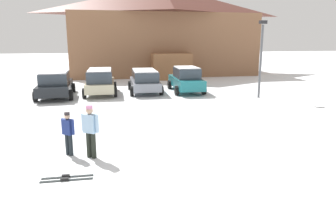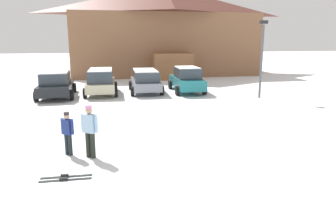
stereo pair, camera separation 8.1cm
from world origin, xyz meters
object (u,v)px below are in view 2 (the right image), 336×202
Objects in this scene: ski_lodge at (163,30)px; lamp_post at (262,55)px; skier_teen_in_navy_coat at (68,131)px; parked_grey_wagon at (145,80)px; parked_beige_suv at (101,81)px; parked_teal_hatchback at (187,79)px; skier_adult_in_blue_parka at (90,128)px; parked_black_sedan at (56,84)px; pair_of_skis at (65,178)px.

ski_lodge is 4.02× the size of lamp_post.
parked_grey_wagon is at bearing 71.11° from skier_teen_in_navy_coat.
parked_beige_suv is at bearing -118.33° from ski_lodge.
ski_lodge reaches higher than parked_teal_hatchback.
parked_teal_hatchback is at bearing 58.17° from skier_teen_in_navy_coat.
parked_teal_hatchback reaches higher than skier_adult_in_blue_parka.
pair_of_skis is at bearing -80.13° from parked_black_sedan.
skier_teen_in_navy_coat is (-0.78, -10.96, -0.12)m from parked_beige_suv.
lamp_post is at bearing -77.00° from ski_lodge.
pair_of_skis is (0.11, -1.75, -0.77)m from skier_teen_in_navy_coat.
pair_of_skis is at bearing -93.02° from parked_beige_suv.
parked_beige_suv is (-6.39, -11.85, -3.73)m from ski_lodge.
lamp_post reaches higher than pair_of_skis.
skier_adult_in_blue_parka is (-6.47, -23.17, -3.70)m from ski_lodge.
pair_of_skis is at bearing -106.04° from ski_lodge.
skier_adult_in_blue_parka reaches higher than pair_of_skis.
lamp_post reaches higher than parked_black_sedan.
skier_teen_in_navy_coat is (2.02, -10.55, -0.04)m from parked_black_sedan.
parked_teal_hatchback is 5.34m from lamp_post.
skier_adult_in_blue_parka is at bearing -105.12° from parked_grey_wagon.
parked_beige_suv is 0.96× the size of parked_teal_hatchback.
parked_grey_wagon is at bearing 2.70° from parked_beige_suv.
ski_lodge is at bearing 74.39° from skier_adult_in_blue_parka.
parked_black_sedan is at bearing 99.87° from pair_of_skis.
parked_black_sedan is 3.37× the size of skier_teen_in_navy_coat.
skier_adult_in_blue_parka is (-5.99, -11.13, 0.06)m from parked_teal_hatchback.
parked_teal_hatchback is 3.30× the size of pair_of_skis.
ski_lodge is at bearing 53.12° from parked_black_sedan.
parked_beige_suv is 3.02m from parked_grey_wagon.
parked_grey_wagon is at bearing 74.00° from pair_of_skis.
ski_lodge is at bearing 87.69° from parked_teal_hatchback.
ski_lodge reaches higher than pair_of_skis.
skier_adult_in_blue_parka is (2.73, -10.90, 0.11)m from parked_black_sedan.
lamp_post is (6.86, -3.39, 1.86)m from parked_grey_wagon.
parked_black_sedan is 10.74m from skier_teen_in_navy_coat.
parked_black_sedan is (-9.20, -12.26, -3.81)m from ski_lodge.
skier_adult_in_blue_parka is 1.77m from pair_of_skis.
parked_teal_hatchback reaches higher than parked_beige_suv.
ski_lodge is 15.61m from lamp_post.
skier_adult_in_blue_parka is at bearing 67.05° from pair_of_skis.
parked_teal_hatchback is (8.72, 0.23, 0.05)m from parked_black_sedan.
ski_lodge reaches higher than parked_grey_wagon.
parked_black_sedan is at bearing 104.05° from skier_adult_in_blue_parka.
skier_teen_in_navy_coat is at bearing -79.13° from parked_black_sedan.
skier_teen_in_navy_coat is at bearing -121.83° from parked_teal_hatchback.
parked_black_sedan is at bearing 167.41° from lamp_post.
parked_teal_hatchback is 2.66× the size of skier_adult_in_blue_parka.
lamp_post is at bearing 41.90° from pair_of_skis.
parked_black_sedan is 1.10× the size of parked_grey_wagon.
parked_beige_suv reaches higher than skier_adult_in_blue_parka.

